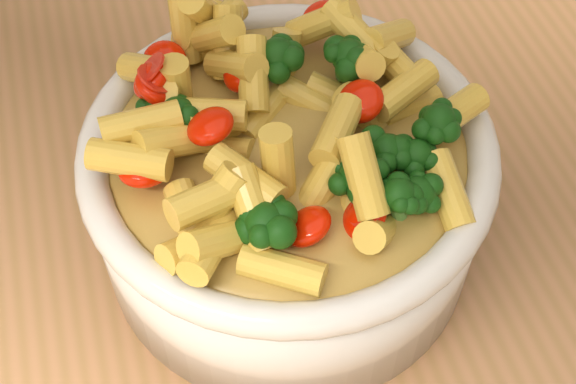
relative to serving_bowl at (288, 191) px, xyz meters
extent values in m
cube|color=#A46F46|center=(-0.02, -0.05, -0.07)|extent=(1.20, 0.80, 0.04)
cylinder|color=silver|center=(0.00, 0.00, -0.01)|extent=(0.22, 0.22, 0.09)
ellipsoid|color=silver|center=(0.00, 0.00, -0.03)|extent=(0.20, 0.20, 0.03)
torus|color=silver|center=(0.00, 0.00, 0.04)|extent=(0.23, 0.23, 0.02)
ellipsoid|color=gold|center=(0.00, 0.00, 0.04)|extent=(0.19, 0.19, 0.02)
camera|label=1|loc=(-0.08, -0.27, 0.37)|focal=50.00mm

